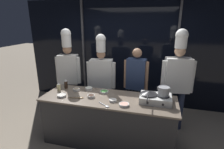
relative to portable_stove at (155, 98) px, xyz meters
The scene contains 21 objects.
ground_plane 1.24m from the portable_stove, behind, with size 24.00×24.00×0.00m, color gray.
window_wall_back 1.92m from the portable_stove, 115.18° to the left, with size 5.64×0.09×2.70m.
demo_counter 0.94m from the portable_stove, behind, with size 2.34×0.78×0.88m.
portable_stove is the anchor object (origin of this frame).
frying_pan 0.15m from the portable_stove, behind, with size 0.29×0.50×0.05m.
stock_pot 0.19m from the portable_stove, ahead, with size 0.21×0.18×0.15m.
squeeze_bottle_soy 1.74m from the portable_stove, behind, with size 0.07×0.07×0.19m.
squeeze_bottle_oil 1.81m from the portable_stove, behind, with size 0.06×0.06×0.15m.
prep_bowl_onion 1.63m from the portable_stove, behind, with size 0.16×0.16×0.04m.
prep_bowl_shrimp 0.55m from the portable_stove, 150.31° to the right, with size 0.17×0.17×0.04m.
prep_bowl_rice 0.71m from the portable_stove, 166.14° to the right, with size 0.13×0.13×0.04m.
prep_bowl_scallions 0.95m from the portable_stove, behind, with size 0.17×0.17×0.04m.
prep_bowl_soy_glaze 1.10m from the portable_stove, behind, with size 0.13×0.13×0.04m.
prep_bowl_bean_sprouts 1.28m from the portable_stove, behind, with size 0.14×0.14×0.05m.
prep_bowl_mushrooms 1.49m from the portable_stove, behind, with size 0.13×0.13×0.04m.
serving_spoon_slotted 0.83m from the portable_stove, 154.28° to the right, with size 0.23×0.17×0.02m.
serving_spoon_solid 1.30m from the portable_stove, behind, with size 0.28×0.09×0.02m.
chef_head 2.06m from the portable_stove, 161.05° to the left, with size 0.55×0.30×2.01m.
chef_sous 1.38m from the portable_stove, 148.98° to the left, with size 0.62×0.31×1.91m.
person_guest 0.83m from the portable_stove, 120.52° to the left, with size 0.51×0.24×1.65m.
chef_line 0.81m from the portable_stove, 61.35° to the left, with size 0.61×0.32×2.04m.
Camera 1 is at (0.79, -2.68, 2.18)m, focal length 28.00 mm.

